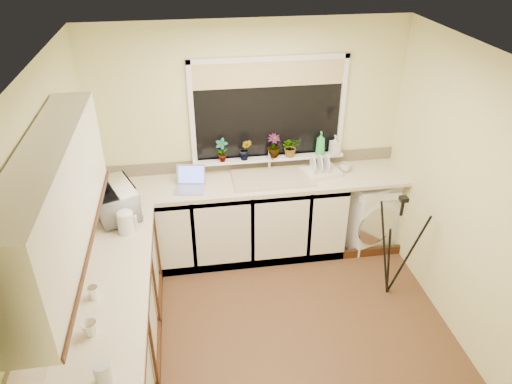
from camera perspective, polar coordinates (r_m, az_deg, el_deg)
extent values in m
plane|color=brown|center=(4.53, 2.04, -16.15)|extent=(3.20, 3.20, 0.00)
plane|color=white|center=(3.23, 2.85, 15.28)|extent=(3.20, 3.20, 0.00)
plane|color=beige|center=(5.04, -0.86, 6.23)|extent=(3.20, 0.00, 3.20)
plane|color=beige|center=(2.66, 8.91, -21.09)|extent=(3.20, 0.00, 3.20)
plane|color=beige|center=(3.81, -22.06, -4.96)|extent=(0.00, 3.00, 3.00)
plane|color=beige|center=(4.31, 23.77, -1.08)|extent=(0.00, 3.00, 3.00)
cube|color=silver|center=(5.13, -3.92, -3.51)|extent=(2.55, 0.60, 0.86)
cube|color=silver|center=(4.03, -16.30, -16.47)|extent=(0.54, 2.40, 0.86)
cube|color=beige|center=(4.93, -0.34, 1.15)|extent=(3.20, 0.60, 0.04)
cube|color=beige|center=(3.72, -17.31, -11.70)|extent=(0.60, 2.40, 0.04)
cube|color=silver|center=(3.11, -22.71, -0.88)|extent=(0.28, 1.90, 0.70)
cube|color=beige|center=(3.63, -22.42, -8.96)|extent=(0.02, 2.40, 0.45)
cube|color=beige|center=(5.14, -0.82, 3.58)|extent=(3.20, 0.02, 0.14)
cube|color=black|center=(4.93, 1.47, 9.75)|extent=(1.50, 0.02, 1.00)
cube|color=tan|center=(4.79, 1.59, 13.84)|extent=(1.50, 0.02, 0.25)
cube|color=white|center=(5.09, 1.51, 4.09)|extent=(1.60, 0.14, 0.03)
cube|color=tan|center=(4.94, 1.96, 1.65)|extent=(0.82, 0.46, 0.03)
cylinder|color=silver|center=(5.05, 1.60, 3.69)|extent=(0.03, 0.03, 0.24)
cube|color=white|center=(5.52, 13.11, -2.08)|extent=(0.69, 0.68, 0.79)
cube|color=#9A9AA2|center=(4.79, -7.91, 0.26)|extent=(0.32, 0.26, 0.02)
cube|color=#5C6FFC|center=(4.85, -7.77, 2.12)|extent=(0.30, 0.12, 0.20)
cylinder|color=silver|center=(4.25, -15.24, -3.54)|extent=(0.14, 0.14, 0.19)
cube|color=beige|center=(5.07, 7.72, 2.33)|extent=(0.42, 0.35, 0.06)
cylinder|color=silver|center=(3.10, -17.75, -19.83)|extent=(0.11, 0.11, 0.15)
cylinder|color=silver|center=(3.67, -18.79, -11.25)|extent=(0.07, 0.07, 0.10)
imported|color=silver|center=(4.49, -16.45, -0.98)|extent=(0.52, 0.61, 0.29)
imported|color=#999999|center=(4.93, -4.10, 4.96)|extent=(0.16, 0.13, 0.25)
imported|color=#999999|center=(4.96, -1.27, 5.10)|extent=(0.15, 0.14, 0.23)
imported|color=#999999|center=(5.03, 2.11, 5.52)|extent=(0.15, 0.15, 0.25)
imported|color=#999999|center=(5.06, 4.17, 5.42)|extent=(0.21, 0.19, 0.22)
imported|color=green|center=(5.12, 7.70, 5.77)|extent=(0.11, 0.11, 0.26)
imported|color=#999999|center=(5.17, 9.38, 5.57)|extent=(0.11, 0.11, 0.21)
imported|color=beige|center=(5.17, 10.52, 2.90)|extent=(0.14, 0.14, 0.09)
imported|color=beige|center=(3.41, -19.16, -15.08)|extent=(0.14, 0.14, 0.10)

